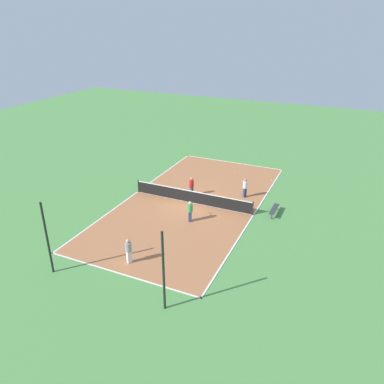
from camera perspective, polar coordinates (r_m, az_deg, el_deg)
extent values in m
plane|color=#518E47|center=(28.42, 0.00, -1.65)|extent=(80.00, 80.00, 0.00)
cube|color=#AD6B42|center=(28.42, 0.00, -1.63)|extent=(9.72, 19.27, 0.02)
cube|color=white|center=(27.02, 9.36, -3.45)|extent=(0.10, 19.27, 0.00)
cube|color=white|center=(30.51, -8.26, 0.06)|extent=(0.10, 19.27, 0.00)
cube|color=white|center=(36.66, 6.18, 4.51)|extent=(9.72, 0.10, 0.00)
cube|color=white|center=(21.33, -10.88, -12.11)|extent=(9.72, 0.10, 0.00)
cube|color=white|center=(28.41, 0.00, -1.61)|extent=(9.72, 0.10, 0.00)
cylinder|color=black|center=(26.80, 9.22, -2.45)|extent=(0.10, 0.10, 1.02)
cylinder|color=black|center=(30.25, -8.16, 0.91)|extent=(0.10, 0.10, 1.02)
cube|color=black|center=(28.20, 0.00, -0.72)|extent=(9.42, 0.03, 0.97)
cube|color=white|center=(28.01, 0.00, 0.11)|extent=(9.42, 0.04, 0.06)
cube|color=#333338|center=(27.22, 12.41, -2.53)|extent=(0.36, 1.78, 0.04)
cylinder|color=#4C4C51|center=(27.98, 12.71, -2.29)|extent=(0.08, 0.08, 0.41)
cylinder|color=#4C4C51|center=(26.68, 12.01, -3.63)|extent=(0.08, 0.08, 0.41)
cube|color=white|center=(21.88, -9.56, -9.68)|extent=(0.30, 0.32, 0.77)
cylinder|color=gray|center=(21.51, -9.69, -8.24)|extent=(0.49, 0.49, 0.54)
sphere|color=tan|center=(21.31, -9.76, -7.37)|extent=(0.23, 0.23, 0.23)
cube|color=#4C4C51|center=(29.42, -0.08, 0.18)|extent=(0.32, 0.30, 0.76)
cylinder|color=red|center=(29.16, -0.08, 1.33)|extent=(0.49, 0.49, 0.53)
sphere|color=#A87A56|center=(29.01, -0.08, 2.01)|extent=(0.23, 0.23, 0.23)
cube|color=navy|center=(29.41, 8.03, -0.06)|extent=(0.32, 0.32, 0.78)
cylinder|color=white|center=(29.14, 8.10, 1.11)|extent=(0.51, 0.51, 0.54)
sphere|color=#A87A56|center=(28.99, 8.15, 1.81)|extent=(0.23, 0.23, 0.23)
cube|color=navy|center=(25.69, -0.29, -3.71)|extent=(0.27, 0.31, 0.75)
cylinder|color=green|center=(25.39, -0.30, -2.45)|extent=(0.46, 0.46, 0.53)
sphere|color=beige|center=(25.22, -0.30, -1.69)|extent=(0.23, 0.23, 0.23)
cylinder|color=#262626|center=(25.62, -0.24, -1.86)|extent=(0.12, 0.27, 0.03)
torus|color=black|center=(25.87, -0.20, -1.58)|extent=(0.39, 0.39, 0.02)
sphere|color=#CCE033|center=(34.26, 6.60, 3.06)|extent=(0.07, 0.07, 0.07)
sphere|color=#CCE033|center=(29.23, -1.13, -0.74)|extent=(0.07, 0.07, 0.07)
sphere|color=#CCE033|center=(33.08, 12.01, 1.85)|extent=(0.07, 0.07, 0.07)
sphere|color=#CCE033|center=(28.49, 3.90, -1.51)|extent=(0.07, 0.07, 0.07)
cylinder|color=black|center=(17.60, -4.37, -12.02)|extent=(0.12, 0.12, 4.29)
cylinder|color=black|center=(21.35, -21.21, -6.62)|extent=(0.12, 0.12, 4.29)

